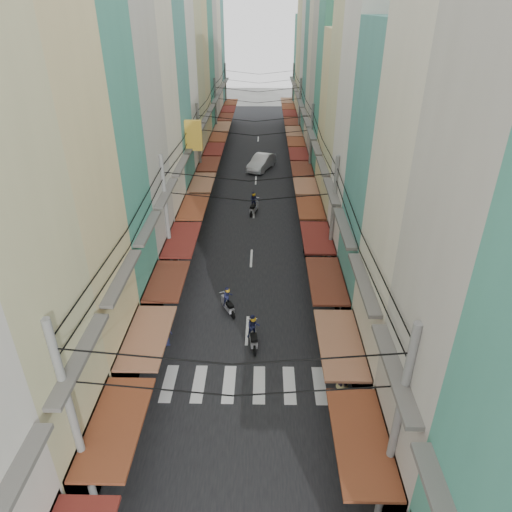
# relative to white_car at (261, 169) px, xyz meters

# --- Properties ---
(ground) EXTENTS (160.00, 160.00, 0.00)m
(ground) POSITION_rel_white_car_xyz_m (-0.53, -25.55, 0.00)
(ground) COLOR slate
(ground) RESTS_ON ground
(road) EXTENTS (10.00, 80.00, 0.02)m
(road) POSITION_rel_white_car_xyz_m (-0.53, -5.55, 0.01)
(road) COLOR black
(road) RESTS_ON ground
(sidewalk_left) EXTENTS (3.00, 80.00, 0.06)m
(sidewalk_left) POSITION_rel_white_car_xyz_m (-7.03, -5.55, 0.03)
(sidewalk_left) COLOR slate
(sidewalk_left) RESTS_ON ground
(sidewalk_right) EXTENTS (3.00, 80.00, 0.06)m
(sidewalk_right) POSITION_rel_white_car_xyz_m (5.97, -5.55, 0.03)
(sidewalk_right) COLOR slate
(sidewalk_right) RESTS_ON ground
(crosswalk) EXTENTS (7.55, 2.40, 0.01)m
(crosswalk) POSITION_rel_white_car_xyz_m (-0.53, -31.55, 0.03)
(crosswalk) COLOR silver
(crosswalk) RESTS_ON ground
(building_row_left) EXTENTS (7.80, 67.67, 23.70)m
(building_row_left) POSITION_rel_white_car_xyz_m (-8.45, -8.99, 9.78)
(building_row_left) COLOR silver
(building_row_left) RESTS_ON ground
(building_row_right) EXTENTS (7.80, 68.98, 22.59)m
(building_row_right) POSITION_rel_white_car_xyz_m (7.39, -9.11, 9.41)
(building_row_right) COLOR teal
(building_row_right) RESTS_ON ground
(utility_poles) EXTENTS (10.20, 66.13, 8.20)m
(utility_poles) POSITION_rel_white_car_xyz_m (-0.53, -10.54, 6.59)
(utility_poles) COLOR slate
(utility_poles) RESTS_ON ground
(white_car) EXTENTS (5.93, 3.99, 1.95)m
(white_car) POSITION_rel_white_car_xyz_m (0.00, 0.00, 0.00)
(white_car) COLOR silver
(white_car) RESTS_ON ground
(bicycle) EXTENTS (1.83, 1.23, 1.18)m
(bicycle) POSITION_rel_white_car_xyz_m (6.97, -28.55, 0.00)
(bicycle) COLOR black
(bicycle) RESTS_ON ground
(moving_scooters) EXTENTS (5.36, 18.85, 1.94)m
(moving_scooters) POSITION_rel_white_car_xyz_m (-0.11, -21.03, 0.56)
(moving_scooters) COLOR black
(moving_scooters) RESTS_ON ground
(parked_scooters) EXTENTS (12.97, 13.56, 1.02)m
(parked_scooters) POSITION_rel_white_car_xyz_m (3.91, -28.59, 0.47)
(parked_scooters) COLOR black
(parked_scooters) RESTS_ON ground
(pedestrians) EXTENTS (11.85, 18.08, 2.23)m
(pedestrians) POSITION_rel_white_car_xyz_m (-5.09, -23.45, 1.01)
(pedestrians) COLOR #281F29
(pedestrians) RESTS_ON ground
(market_umbrella) EXTENTS (2.54, 2.54, 2.68)m
(market_umbrella) POSITION_rel_white_car_xyz_m (6.63, -26.51, 2.37)
(market_umbrella) COLOR #B2B2B7
(market_umbrella) RESTS_ON ground
(traffic_sign) EXTENTS (0.10, 0.64, 2.92)m
(traffic_sign) POSITION_rel_white_car_xyz_m (4.26, -28.03, 2.13)
(traffic_sign) COLOR slate
(traffic_sign) RESTS_ON ground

